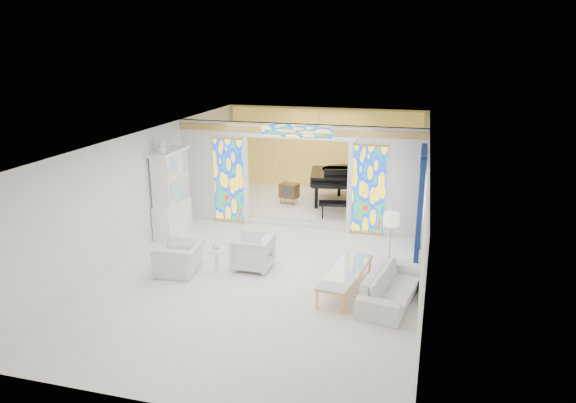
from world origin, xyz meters
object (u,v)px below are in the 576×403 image
(china_cabinet, at_px, (171,193))
(armchair_left, at_px, (181,257))
(tv_console, at_px, (289,191))
(coffee_table, at_px, (346,272))
(sofa, at_px, (392,286))
(armchair_right, at_px, (253,252))
(grand_piano, at_px, (341,176))

(china_cabinet, height_order, armchair_left, china_cabinet)
(tv_console, bearing_deg, coffee_table, -49.99)
(sofa, height_order, coffee_table, sofa)
(armchair_right, height_order, grand_piano, grand_piano)
(grand_piano, bearing_deg, armchair_left, -124.22)
(grand_piano, bearing_deg, tv_console, -165.07)
(armchair_left, relative_size, armchair_right, 1.24)
(armchair_left, height_order, armchair_right, armchair_right)
(armchair_right, bearing_deg, china_cabinet, -120.60)
(sofa, xyz_separation_m, coffee_table, (-0.98, 0.19, 0.11))
(armchair_right, bearing_deg, coffee_table, 74.21)
(china_cabinet, xyz_separation_m, armchair_left, (1.35, -2.28, -0.81))
(armchair_left, xyz_separation_m, grand_piano, (2.74, 6.02, 0.65))
(coffee_table, bearing_deg, grand_piano, 100.29)
(sofa, distance_m, tv_console, 6.58)
(china_cabinet, distance_m, grand_piano, 5.55)
(china_cabinet, bearing_deg, sofa, -21.73)
(armchair_right, relative_size, tv_console, 1.35)
(armchair_right, xyz_separation_m, tv_console, (-0.35, 4.68, 0.20))
(coffee_table, height_order, tv_console, tv_console)
(china_cabinet, distance_m, armchair_left, 2.77)
(sofa, bearing_deg, armchair_right, 87.15)
(armchair_right, distance_m, tv_console, 4.70)
(armchair_left, height_order, sofa, armchair_left)
(coffee_table, relative_size, grand_piano, 0.67)
(armchair_right, xyz_separation_m, grand_piano, (1.20, 5.39, 0.60))
(grand_piano, distance_m, tv_console, 1.75)
(china_cabinet, xyz_separation_m, armchair_right, (2.90, -1.66, -0.76))
(coffee_table, distance_m, tv_console, 5.92)
(china_cabinet, height_order, armchair_right, china_cabinet)
(coffee_table, bearing_deg, tv_console, 116.45)
(sofa, xyz_separation_m, grand_piano, (-2.07, 6.20, 0.69))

